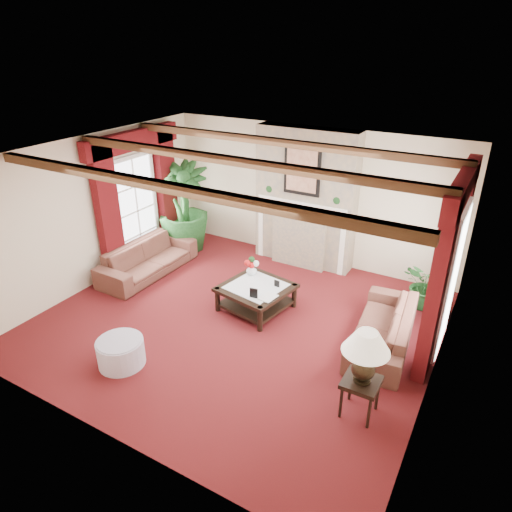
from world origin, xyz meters
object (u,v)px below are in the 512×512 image
Objects in this scene: sofa_left at (147,254)px; coffee_table at (256,297)px; ottoman at (121,352)px; side_table at (360,397)px; sofa_right at (384,321)px; potted_palm at (185,225)px.

sofa_left is 2.48m from coffee_table.
sofa_left is 2.77m from ottoman.
sofa_left is at bearing 161.97° from side_table.
sofa_right is at bearing 36.76° from ottoman.
sofa_left is 1.98× the size of coffee_table.
ottoman is (-0.94, -2.20, -0.02)m from coffee_table.
coffee_table is at bearing 66.92° from ottoman.
potted_palm is 3.93m from ottoman.
potted_palm reaches higher than ottoman.
sofa_left reaches higher than coffee_table.
potted_palm reaches higher than sofa_right.
ottoman is (-3.07, -2.29, -0.20)m from sofa_right.
coffee_table is at bearing 147.45° from side_table.
potted_palm is (-4.67, 1.28, 0.14)m from sofa_right.
sofa_left is 4.99m from side_table.
ottoman is at bearing -58.90° from sofa_right.
sofa_right is 4.01× the size of side_table.
potted_palm is at bearing 114.23° from ottoman.
sofa_left is at bearing 123.83° from ottoman.
coffee_table is 1.61× the size of ottoman.
side_table is at bearing -30.35° from potted_palm.
sofa_right is 3.11× the size of ottoman.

